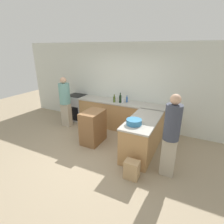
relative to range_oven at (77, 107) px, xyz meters
name	(u,v)px	position (x,y,z in m)	size (l,w,h in m)	color
ground_plane	(93,153)	(1.74, -1.72, -0.46)	(14.00, 14.00, 0.00)	tan
wall_back	(125,86)	(1.74, 0.34, 0.89)	(8.00, 0.06, 2.70)	silver
counter_back	(120,115)	(1.74, -0.01, 0.00)	(2.85, 0.67, 0.91)	tan
counter_peninsula	(142,136)	(2.82, -1.10, 0.00)	(0.69, 1.57, 0.91)	tan
range_oven	(77,107)	(0.00, 0.00, 0.00)	(0.63, 0.62, 0.92)	#ADADB2
island_table	(93,127)	(1.44, -1.20, 0.00)	(0.48, 0.72, 0.92)	brown
mixing_bowl	(134,122)	(2.72, -1.49, 0.51)	(0.35, 0.35, 0.12)	teal
olive_oil_bottle	(114,99)	(1.58, -0.13, 0.55)	(0.07, 0.07, 0.24)	#475B1E
dish_soap_bottle	(114,99)	(1.52, -0.02, 0.53)	(0.08, 0.08, 0.19)	#338CBF
vinegar_bottle_clear	(123,101)	(1.87, -0.11, 0.52)	(0.08, 0.08, 0.19)	silver
wine_bottle_dark	(120,99)	(1.77, -0.09, 0.57)	(0.07, 0.07, 0.31)	black
water_bottle_blue	(127,99)	(1.94, 0.04, 0.54)	(0.06, 0.06, 0.22)	#386BB7
person_by_range	(65,101)	(0.05, -0.67, 0.44)	(0.35, 0.35, 1.66)	#ADA38E
person_at_peninsula	(171,134)	(3.55, -1.68, 0.50)	(0.31, 0.31, 1.75)	#ADA38E
paper_bag	(132,170)	(2.93, -2.11, -0.26)	(0.30, 0.22, 0.39)	tan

